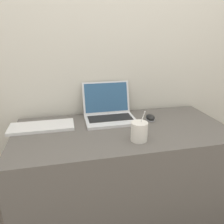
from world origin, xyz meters
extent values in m
cube|color=silver|center=(0.00, 0.70, 1.25)|extent=(7.00, 0.04, 2.50)
cube|color=#5B5651|center=(0.00, 0.33, 0.37)|extent=(1.41, 0.66, 0.74)
cube|color=silver|center=(-0.05, 0.47, 0.75)|extent=(0.35, 0.24, 0.02)
cube|color=black|center=(-0.05, 0.49, 0.76)|extent=(0.31, 0.13, 0.00)
cube|color=silver|center=(-0.05, 0.62, 0.87)|extent=(0.35, 0.08, 0.23)
cube|color=#2D567F|center=(-0.05, 0.62, 0.88)|extent=(0.33, 0.06, 0.21)
cylinder|color=silver|center=(0.05, 0.15, 0.80)|extent=(0.10, 0.10, 0.11)
cylinder|color=black|center=(0.05, 0.15, 0.85)|extent=(0.08, 0.08, 0.01)
cylinder|color=white|center=(0.06, 0.16, 0.85)|extent=(0.03, 0.05, 0.15)
ellipsoid|color=#B2B2B7|center=(0.24, 0.44, 0.74)|extent=(0.06, 0.09, 0.01)
ellipsoid|color=black|center=(0.24, 0.44, 0.76)|extent=(0.06, 0.09, 0.04)
cube|color=silver|center=(-0.52, 0.46, 0.75)|extent=(0.42, 0.18, 0.02)
camera|label=1|loc=(-0.36, -0.94, 1.34)|focal=35.00mm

